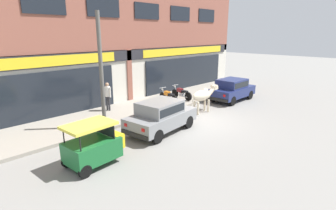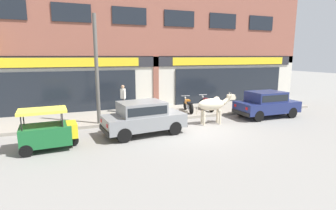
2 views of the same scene
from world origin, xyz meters
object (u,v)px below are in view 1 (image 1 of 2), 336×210
motorcycle_1 (181,93)px  utility_pole (101,72)px  car_0 (161,115)px  motorcycle_0 (168,97)px  cow (203,95)px  auto_rickshaw (94,147)px  car_1 (232,89)px  pedestrian (108,93)px

motorcycle_1 → utility_pole: 6.97m
car_0 → motorcycle_0: 4.71m
cow → motorcycle_1: bearing=66.5°
motorcycle_0 → motorcycle_1: (1.28, 0.02, 0.00)m
cow → auto_rickshaw: (-7.55, -1.00, -0.35)m
cow → car_0: 3.80m
car_1 → pedestrian: size_ratio=2.26×
auto_rickshaw → utility_pole: bearing=51.5°
utility_pole → car_0: bearing=-51.8°
car_1 → motorcycle_0: 4.41m
car_0 → auto_rickshaw: 3.82m
car_0 → utility_pole: (-1.65, 2.10, 1.93)m
pedestrian → car_0: bearing=-90.1°
car_1 → utility_pole: utility_pole is taller
car_0 → pedestrian: (0.00, 4.26, 0.32)m
motorcycle_1 → cow: bearing=-113.5°
motorcycle_0 → auto_rickshaw: bearing=-154.2°
cow → utility_pole: 5.93m
motorcycle_0 → motorcycle_1: size_ratio=0.99×
car_1 → pedestrian: pedestrian is taller
cow → motorcycle_0: cow is taller
car_0 → motorcycle_1: size_ratio=2.06×
car_1 → auto_rickshaw: auto_rickshaw is taller
cow → car_1: size_ratio=0.59×
utility_pole → cow: bearing=-17.1°
car_0 → utility_pole: 3.29m
utility_pole → auto_rickshaw: bearing=-128.5°
pedestrian → motorcycle_0: bearing=-19.3°
auto_rickshaw → motorcycle_0: auto_rickshaw is taller
cow → pedestrian: bearing=134.5°
auto_rickshaw → pedestrian: pedestrian is taller
motorcycle_1 → auto_rickshaw: bearing=-157.5°
cow → car_0: bearing=-173.5°
car_0 → motorcycle_0: car_0 is taller
auto_rickshaw → pedestrian: 6.16m
motorcycle_0 → utility_pole: (-5.27, -0.90, 2.21)m
auto_rickshaw → car_1: bearing=6.5°
motorcycle_0 → utility_pole: utility_pole is taller
motorcycle_1 → car_1: bearing=-43.3°
car_1 → motorcycle_1: size_ratio=2.00×
auto_rickshaw → pedestrian: (3.78, 4.84, 0.47)m
pedestrian → utility_pole: size_ratio=0.31×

